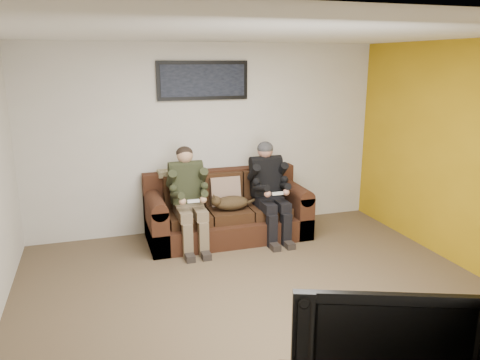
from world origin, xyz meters
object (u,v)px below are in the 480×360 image
object	(u,v)px
framed_poster	(203,80)
person_right	(269,185)
cat	(230,203)
sofa	(226,213)
television	(389,336)
person_left	(188,192)

from	to	relation	value
framed_poster	person_right	bearing A→B (deg)	-36.98
cat	framed_poster	world-z (taller)	framed_poster
sofa	cat	size ratio (longest dim) A/B	3.28
cat	framed_poster	xyz separation A→B (m)	(-0.20, 0.59, 1.57)
person_right	framed_poster	bearing A→B (deg)	143.02
person_right	television	xyz separation A→B (m)	(-0.61, -3.60, 0.03)
cat	television	xyz separation A→B (m)	(-0.06, -3.58, 0.22)
cat	framed_poster	bearing A→B (deg)	108.92
person_left	person_right	xyz separation A→B (m)	(1.11, 0.00, 0.00)
cat	person_right	bearing A→B (deg)	1.65
sofa	cat	bearing A→B (deg)	-89.85
person_right	television	distance (m)	3.65
person_right	cat	xyz separation A→B (m)	(-0.56, -0.02, -0.19)
person_left	framed_poster	world-z (taller)	framed_poster
person_right	cat	distance (m)	0.59
person_right	framed_poster	size ratio (longest dim) A/B	1.04
person_left	television	world-z (taller)	person_left
framed_poster	television	xyz separation A→B (m)	(0.14, -4.17, -1.35)
framed_poster	television	bearing A→B (deg)	-88.06
person_left	person_right	distance (m)	1.11
framed_poster	cat	bearing A→B (deg)	-71.08
person_right	television	size ratio (longest dim) A/B	1.09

